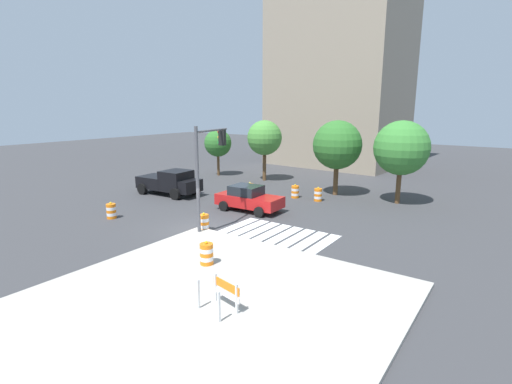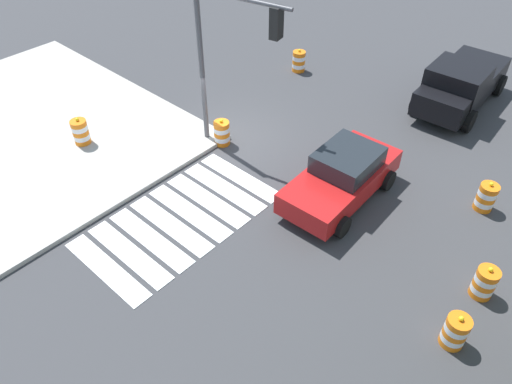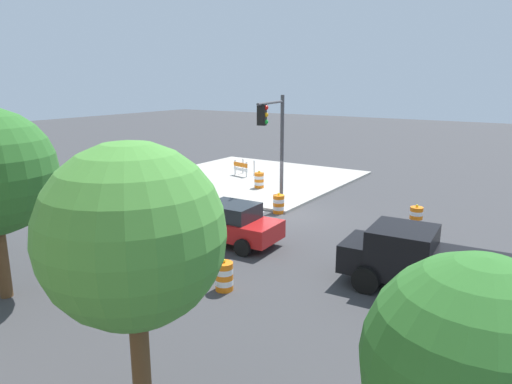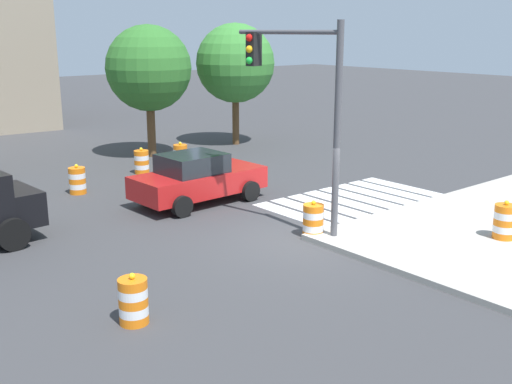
{
  "view_description": "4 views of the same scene",
  "coord_description": "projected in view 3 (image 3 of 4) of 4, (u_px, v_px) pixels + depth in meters",
  "views": [
    {
      "loc": [
        14.16,
        -14.71,
        6.59
      ],
      "look_at": [
        1.44,
        3.42,
        1.66
      ],
      "focal_mm": 26.96,
      "sensor_mm": 36.0,
      "label": 1
    },
    {
      "loc": [
        10.21,
        10.51,
        10.26
      ],
      "look_at": [
        2.46,
        3.47,
        1.06
      ],
      "focal_mm": 34.17,
      "sensor_mm": 36.0,
      "label": 2
    },
    {
      "loc": [
        -10.72,
        18.99,
        6.35
      ],
      "look_at": [
        0.44,
        1.95,
        1.45
      ],
      "focal_mm": 32.84,
      "sensor_mm": 36.0,
      "label": 3
    },
    {
      "loc": [
        -10.86,
        -11.23,
        5.43
      ],
      "look_at": [
        -0.04,
        1.85,
        0.94
      ],
      "focal_mm": 43.4,
      "sensor_mm": 36.0,
      "label": 4
    }
  ],
  "objects": [
    {
      "name": "ground_plane",
      "position": [
        286.0,
        214.0,
        22.64
      ],
      "size": [
        120.0,
        120.0,
        0.0
      ],
      "primitive_type": "plane",
      "color": "#38383A"
    },
    {
      "name": "sidewalk_corner",
      "position": [
        251.0,
        178.0,
        30.7
      ],
      "size": [
        12.0,
        12.0,
        0.15
      ],
      "primitive_type": "cube",
      "color": "#ADA89E",
      "rests_on": "ground"
    },
    {
      "name": "crosswalk_stripes",
      "position": [
        198.0,
        210.0,
        23.3
      ],
      "size": [
        5.85,
        3.2,
        0.02
      ],
      "color": "silver",
      "rests_on": "ground"
    },
    {
      "name": "sports_car",
      "position": [
        228.0,
        223.0,
        18.55
      ],
      "size": [
        4.37,
        2.27,
        1.63
      ],
      "color": "red",
      "rests_on": "ground"
    },
    {
      "name": "pickup_truck",
      "position": [
        420.0,
        260.0,
        14.29
      ],
      "size": [
        5.26,
        2.6,
        1.92
      ],
      "color": "black",
      "rests_on": "ground"
    },
    {
      "name": "traffic_barrel_near_corner",
      "position": [
        121.0,
        268.0,
        15.06
      ],
      "size": [
        0.56,
        0.56,
        1.02
      ],
      "color": "orange",
      "rests_on": "ground"
    },
    {
      "name": "traffic_barrel_crosswalk_end",
      "position": [
        416.0,
        217.0,
        20.64
      ],
      "size": [
        0.56,
        0.56,
        1.02
      ],
      "color": "orange",
      "rests_on": "ground"
    },
    {
      "name": "traffic_barrel_median_near",
      "position": [
        224.0,
        276.0,
        14.41
      ],
      "size": [
        0.56,
        0.56,
        1.02
      ],
      "color": "orange",
      "rests_on": "ground"
    },
    {
      "name": "traffic_barrel_median_far",
      "position": [
        83.0,
        257.0,
        15.97
      ],
      "size": [
        0.56,
        0.56,
        1.02
      ],
      "color": "orange",
      "rests_on": "ground"
    },
    {
      "name": "traffic_barrel_far_curb",
      "position": [
        279.0,
        204.0,
        22.76
      ],
      "size": [
        0.56,
        0.56,
        1.02
      ],
      "color": "orange",
      "rests_on": "ground"
    },
    {
      "name": "traffic_barrel_on_sidewalk",
      "position": [
        259.0,
        180.0,
        27.45
      ],
      "size": [
        0.56,
        0.56,
        1.02
      ],
      "color": "orange",
      "rests_on": "sidewalk_corner"
    },
    {
      "name": "construction_barricade",
      "position": [
        242.0,
        167.0,
        30.92
      ],
      "size": [
        1.37,
        1.02,
        1.0
      ],
      "color": "silver",
      "rests_on": "sidewalk_corner"
    },
    {
      "name": "traffic_light_pole",
      "position": [
        274.0,
        134.0,
        21.5
      ],
      "size": [
        0.91,
        3.24,
        5.5
      ],
      "color": "#4C4C51",
      "rests_on": "sidewalk_corner"
    },
    {
      "name": "street_tree_streetside_far",
      "position": [
        475.0,
        366.0,
        5.36
      ],
      "size": [
        2.63,
        2.63,
        4.47
      ],
      "color": "brown",
      "rests_on": "ground"
    },
    {
      "name": "street_tree_corner_lot",
      "position": [
        133.0,
        236.0,
        7.64
      ],
      "size": [
        3.11,
        3.11,
        5.43
      ],
      "color": "brown",
      "rests_on": "ground"
    }
  ]
}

